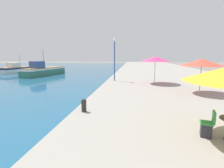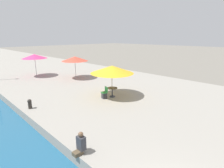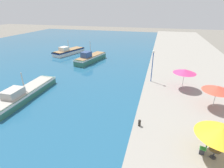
{
  "view_description": "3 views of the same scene",
  "coord_description": "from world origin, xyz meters",
  "views": [
    {
      "loc": [
        2.97,
        2.79,
        3.31
      ],
      "look_at": [
        1.5,
        14.54,
        1.39
      ],
      "focal_mm": 28.0,
      "sensor_mm": 36.0,
      "label": 1
    },
    {
      "loc": [
        -3.33,
        -0.79,
        5.3
      ],
      "look_at": [
        6.3,
        8.73,
        1.59
      ],
      "focal_mm": 28.0,
      "sensor_mm": 36.0,
      "label": 2
    },
    {
      "loc": [
        1.63,
        -2.46,
        10.56
      ],
      "look_at": [
        -4.0,
        18.0,
        1.19
      ],
      "focal_mm": 28.0,
      "sensor_mm": 36.0,
      "label": 3
    }
  ],
  "objects": [
    {
      "name": "cafe_table",
      "position": [
        6.17,
        8.55,
        1.13
      ],
      "size": [
        0.8,
        0.8,
        0.74
      ],
      "color": "#333338",
      "rests_on": "quay_promenade"
    },
    {
      "name": "cafe_umbrella_white",
      "position": [
        7.83,
        16.16,
        2.84
      ],
      "size": [
        2.96,
        2.96,
        2.51
      ],
      "color": "#B7B7B7",
      "rests_on": "quay_promenade"
    },
    {
      "name": "cafe_umbrella_pink",
      "position": [
        6.3,
        8.73,
        2.79
      ],
      "size": [
        3.42,
        3.42,
        2.49
      ],
      "color": "#B7B7B7",
      "rests_on": "quay_promenade"
    },
    {
      "name": "person_at_quay",
      "position": [
        0.21,
        4.54,
        1.02
      ],
      "size": [
        0.52,
        0.36,
        0.96
      ],
      "color": "brown",
      "rests_on": "quay_promenade"
    },
    {
      "name": "quay_promenade",
      "position": [
        8.0,
        37.0,
        0.3
      ],
      "size": [
        16.0,
        90.0,
        0.59
      ],
      "color": "gray",
      "rests_on": "ground_plane"
    },
    {
      "name": "mooring_bollard",
      "position": [
        0.57,
        10.83,
        0.94
      ],
      "size": [
        0.26,
        0.26,
        0.65
      ],
      "color": "#2D2823",
      "rests_on": "quay_promenade"
    },
    {
      "name": "cafe_umbrella_striped",
      "position": [
        5.05,
        20.49,
        3.0
      ],
      "size": [
        2.88,
        2.88,
        2.66
      ],
      "color": "#B7B7B7",
      "rests_on": "quay_promenade"
    },
    {
      "name": "cafe_chair_left",
      "position": [
        5.47,
        8.73,
        0.92
      ],
      "size": [
        0.52,
        0.5,
        0.91
      ],
      "rotation": [
        0.0,
        0.0,
        1.31
      ],
      "color": "#2D2D33",
      "rests_on": "quay_promenade"
    }
  ]
}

